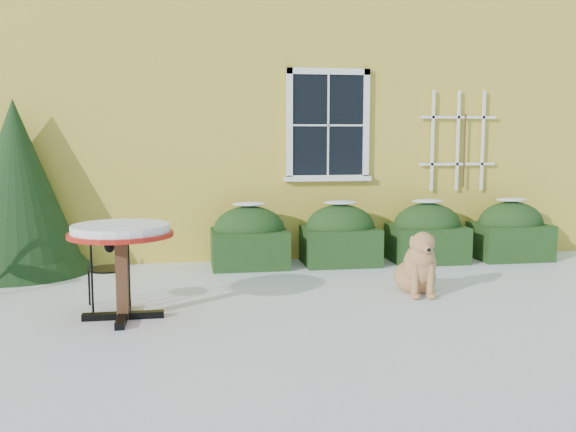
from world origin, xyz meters
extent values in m
plane|color=white|center=(0.00, 0.00, 0.00)|extent=(80.00, 80.00, 0.00)
cube|color=yellow|center=(0.00, 7.00, 3.00)|extent=(12.00, 8.00, 6.00)
cube|color=black|center=(0.90, 2.96, 1.98)|extent=(1.05, 0.03, 1.45)
cube|color=white|center=(0.90, 2.95, 2.75)|extent=(1.23, 0.06, 0.09)
cube|color=white|center=(0.90, 2.95, 1.21)|extent=(1.23, 0.06, 0.09)
cube|color=white|center=(0.33, 2.95, 1.98)|extent=(0.09, 0.06, 1.63)
cube|color=white|center=(1.47, 2.95, 1.98)|extent=(0.09, 0.06, 1.63)
cube|color=white|center=(0.90, 2.94, 1.98)|extent=(0.02, 0.02, 1.45)
cube|color=white|center=(0.90, 2.94, 1.98)|extent=(1.05, 0.02, 0.02)
cube|color=white|center=(0.90, 2.95, 1.20)|extent=(1.29, 0.14, 0.07)
cube|color=white|center=(2.50, 2.94, 1.75)|extent=(0.04, 0.03, 1.50)
cube|color=white|center=(2.90, 2.94, 1.75)|extent=(0.04, 0.03, 1.50)
cube|color=white|center=(3.30, 2.94, 1.75)|extent=(0.04, 0.03, 1.50)
cube|color=white|center=(2.90, 2.94, 1.40)|extent=(1.20, 0.03, 0.04)
cube|color=white|center=(2.90, 2.94, 2.10)|extent=(1.20, 0.03, 0.04)
cylinder|color=#472D19|center=(3.00, 2.92, 1.60)|extent=(0.02, 0.02, 1.10)
cube|color=black|center=(-0.30, 2.55, 0.26)|extent=(1.05, 0.80, 0.52)
ellipsoid|color=black|center=(-0.30, 2.55, 0.52)|extent=(1.00, 0.72, 0.67)
ellipsoid|color=white|center=(-0.30, 2.55, 0.88)|extent=(0.47, 0.32, 0.06)
cube|color=black|center=(1.00, 2.55, 0.26)|extent=(1.05, 0.80, 0.52)
ellipsoid|color=black|center=(1.00, 2.55, 0.52)|extent=(1.00, 0.72, 0.67)
ellipsoid|color=white|center=(1.00, 2.55, 0.88)|extent=(0.47, 0.32, 0.06)
cube|color=black|center=(2.30, 2.55, 0.26)|extent=(1.05, 0.80, 0.52)
ellipsoid|color=black|center=(2.30, 2.55, 0.52)|extent=(1.00, 0.72, 0.67)
ellipsoid|color=white|center=(2.30, 2.55, 0.88)|extent=(0.47, 0.32, 0.06)
cube|color=black|center=(3.60, 2.55, 0.26)|extent=(1.05, 0.80, 0.52)
ellipsoid|color=black|center=(3.60, 2.55, 0.52)|extent=(1.00, 0.72, 0.67)
ellipsoid|color=white|center=(3.60, 2.55, 0.88)|extent=(0.47, 0.32, 0.06)
cone|color=black|center=(-3.38, 2.69, 0.55)|extent=(1.91, 1.91, 1.10)
cone|color=black|center=(-3.38, 2.69, 1.15)|extent=(1.71, 1.71, 2.31)
cube|color=black|center=(-1.80, 0.16, 0.03)|extent=(0.80, 0.09, 0.07)
cube|color=black|center=(-1.80, 0.16, 0.03)|extent=(0.09, 0.80, 0.07)
cube|color=#4F2E1B|center=(-1.80, 0.16, 0.43)|extent=(0.11, 0.11, 0.86)
cylinder|color=#AE180E|center=(-1.80, 0.16, 0.86)|extent=(1.03, 1.03, 0.05)
cylinder|color=white|center=(-1.80, 0.16, 0.91)|extent=(0.96, 0.96, 0.08)
cylinder|color=black|center=(-1.85, 0.85, 0.21)|extent=(0.02, 0.02, 0.42)
cylinder|color=black|center=(-2.21, 0.76, 0.21)|extent=(0.02, 0.02, 0.42)
cylinder|color=black|center=(-1.76, 0.48, 0.21)|extent=(0.02, 0.02, 0.42)
cylinder|color=black|center=(-2.13, 0.40, 0.21)|extent=(0.02, 0.02, 0.42)
cylinder|color=black|center=(-1.99, 0.62, 0.42)|extent=(0.43, 0.43, 0.02)
cylinder|color=black|center=(-1.76, 0.48, 0.65)|extent=(0.02, 0.02, 0.47)
cylinder|color=black|center=(-2.13, 0.40, 0.65)|extent=(0.02, 0.02, 0.47)
cylinder|color=black|center=(-1.94, 0.44, 0.89)|extent=(0.40, 0.12, 0.02)
ellipsoid|color=black|center=(-1.94, 0.44, 0.70)|extent=(0.12, 0.05, 0.15)
ellipsoid|color=tan|center=(1.47, 0.78, 0.18)|extent=(0.52, 0.57, 0.40)
ellipsoid|color=tan|center=(1.46, 0.61, 0.36)|extent=(0.39, 0.36, 0.49)
sphere|color=tan|center=(1.46, 0.55, 0.47)|extent=(0.30, 0.30, 0.30)
cylinder|color=tan|center=(1.36, 0.49, 0.20)|extent=(0.08, 0.08, 0.39)
cylinder|color=tan|center=(1.54, 0.48, 0.20)|extent=(0.08, 0.08, 0.39)
ellipsoid|color=tan|center=(1.36, 0.44, 0.04)|extent=(0.11, 0.14, 0.06)
ellipsoid|color=tan|center=(1.54, 0.43, 0.04)|extent=(0.11, 0.14, 0.06)
cylinder|color=tan|center=(1.46, 0.54, 0.52)|extent=(0.19, 0.23, 0.21)
sphere|color=tan|center=(1.45, 0.50, 0.63)|extent=(0.26, 0.26, 0.26)
ellipsoid|color=tan|center=(1.45, 0.38, 0.59)|extent=(0.13, 0.21, 0.11)
sphere|color=black|center=(1.44, 0.29, 0.59)|extent=(0.04, 0.04, 0.04)
ellipsoid|color=tan|center=(1.34, 0.54, 0.63)|extent=(0.07, 0.09, 0.16)
ellipsoid|color=tan|center=(1.57, 0.53, 0.63)|extent=(0.07, 0.09, 0.16)
cylinder|color=tan|center=(1.64, 0.97, 0.05)|extent=(0.20, 0.31, 0.07)
camera|label=1|loc=(-1.15, -6.25, 1.81)|focal=40.00mm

